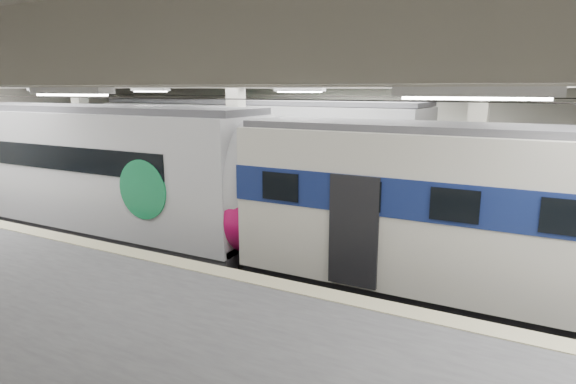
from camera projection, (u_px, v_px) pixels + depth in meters
The scene contains 4 objects.
station_hall at pixel (230, 162), 11.61m from camera, with size 36.00×24.00×5.75m.
modern_emu at pixel (123, 175), 15.87m from camera, with size 13.75×2.84×4.44m.
older_rer at pixel (510, 219), 10.48m from camera, with size 12.64×2.79×4.21m.
far_train at pixel (252, 154), 19.86m from camera, with size 14.36×3.51×4.54m.
Camera 1 is at (6.67, -11.21, 4.98)m, focal length 30.00 mm.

